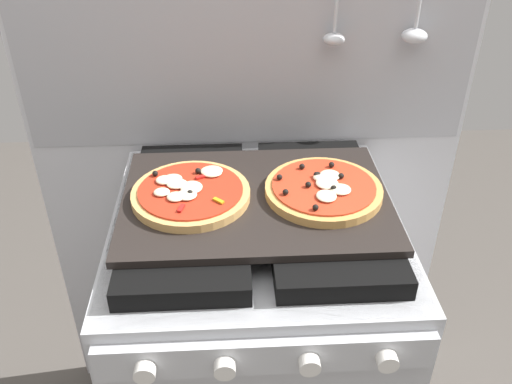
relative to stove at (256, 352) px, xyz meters
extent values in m
cube|color=silver|center=(0.00, 0.34, 0.32)|extent=(1.10, 0.03, 1.55)
cube|color=#ADADB2|center=(0.00, 0.32, 0.70)|extent=(1.08, 0.00, 0.56)
ellipsoid|color=silver|center=(0.19, 0.29, 0.69)|extent=(0.05, 0.04, 0.03)
ellipsoid|color=silver|center=(0.38, 0.29, 0.69)|extent=(0.06, 0.05, 0.03)
cube|color=#B7BABF|center=(0.00, 0.00, -0.02)|extent=(0.60, 0.60, 0.86)
cube|color=black|center=(0.00, 0.00, 0.40)|extent=(0.59, 0.59, 0.01)
cube|color=black|center=(-0.14, 0.00, 0.43)|extent=(0.24, 0.51, 0.04)
cube|color=black|center=(0.14, 0.00, 0.43)|extent=(0.24, 0.51, 0.04)
cube|color=#B7BABF|center=(0.00, -0.31, 0.35)|extent=(0.58, 0.02, 0.07)
cylinder|color=silver|center=(-0.20, -0.33, 0.35)|extent=(0.04, 0.02, 0.04)
cylinder|color=silver|center=(-0.07, -0.33, 0.35)|extent=(0.04, 0.02, 0.04)
cylinder|color=silver|center=(0.07, -0.33, 0.35)|extent=(0.04, 0.02, 0.04)
cylinder|color=silver|center=(0.20, -0.33, 0.35)|extent=(0.04, 0.02, 0.04)
cube|color=black|center=(0.00, 0.00, 0.46)|extent=(0.54, 0.38, 0.02)
cylinder|color=tan|center=(-0.13, 0.00, 0.47)|extent=(0.24, 0.24, 0.02)
cylinder|color=#B72D19|center=(-0.13, 0.00, 0.49)|extent=(0.21, 0.21, 0.00)
ellipsoid|color=beige|center=(-0.09, 0.06, 0.49)|extent=(0.05, 0.04, 0.01)
ellipsoid|color=beige|center=(-0.16, -0.03, 0.49)|extent=(0.04, 0.03, 0.01)
ellipsoid|color=beige|center=(-0.19, 0.03, 0.49)|extent=(0.03, 0.03, 0.01)
ellipsoid|color=beige|center=(-0.09, 0.05, 0.49)|extent=(0.04, 0.03, 0.01)
ellipsoid|color=beige|center=(-0.19, -0.01, 0.49)|extent=(0.03, 0.03, 0.01)
ellipsoid|color=beige|center=(-0.13, 0.00, 0.49)|extent=(0.04, 0.05, 0.01)
ellipsoid|color=beige|center=(-0.17, 0.03, 0.49)|extent=(0.04, 0.04, 0.01)
ellipsoid|color=beige|center=(-0.16, 0.02, 0.49)|extent=(0.04, 0.04, 0.01)
ellipsoid|color=beige|center=(-0.14, -0.02, 0.49)|extent=(0.04, 0.04, 0.01)
sphere|color=black|center=(-0.13, -0.02, 0.49)|extent=(0.01, 0.01, 0.01)
cube|color=red|center=(-0.15, -0.07, 0.49)|extent=(0.01, 0.03, 0.00)
cube|color=red|center=(-0.11, 0.04, 0.49)|extent=(0.03, 0.02, 0.00)
sphere|color=black|center=(-0.12, 0.06, 0.49)|extent=(0.01, 0.01, 0.01)
cube|color=gold|center=(-0.07, -0.05, 0.49)|extent=(0.02, 0.02, 0.00)
sphere|color=black|center=(-0.21, 0.06, 0.49)|extent=(0.01, 0.01, 0.01)
cylinder|color=tan|center=(0.14, 0.00, 0.47)|extent=(0.24, 0.24, 0.02)
cylinder|color=red|center=(0.14, 0.00, 0.49)|extent=(0.21, 0.21, 0.00)
ellipsoid|color=beige|center=(0.17, -0.02, 0.49)|extent=(0.04, 0.04, 0.01)
ellipsoid|color=beige|center=(0.15, 0.03, 0.49)|extent=(0.04, 0.04, 0.01)
ellipsoid|color=beige|center=(0.13, 0.02, 0.49)|extent=(0.03, 0.03, 0.01)
ellipsoid|color=beige|center=(0.14, 0.00, 0.49)|extent=(0.04, 0.04, 0.01)
ellipsoid|color=beige|center=(0.13, -0.04, 0.49)|extent=(0.04, 0.04, 0.01)
ellipsoid|color=beige|center=(0.14, 0.00, 0.49)|extent=(0.05, 0.04, 0.01)
sphere|color=black|center=(0.16, 0.07, 0.49)|extent=(0.01, 0.01, 0.01)
sphere|color=black|center=(0.10, 0.07, 0.49)|extent=(0.01, 0.01, 0.01)
sphere|color=black|center=(0.11, -0.08, 0.49)|extent=(0.01, 0.01, 0.01)
sphere|color=black|center=(0.13, 0.03, 0.49)|extent=(0.01, 0.01, 0.01)
sphere|color=black|center=(0.18, 0.02, 0.49)|extent=(0.01, 0.01, 0.01)
sphere|color=black|center=(0.10, 0.00, 0.49)|extent=(0.01, 0.01, 0.01)
sphere|color=black|center=(0.13, 0.03, 0.49)|extent=(0.01, 0.01, 0.01)
sphere|color=black|center=(0.15, -0.02, 0.49)|extent=(0.01, 0.01, 0.01)
sphere|color=black|center=(0.06, -0.03, 0.49)|extent=(0.01, 0.01, 0.01)
sphere|color=black|center=(0.05, 0.03, 0.49)|extent=(0.01, 0.01, 0.01)
camera|label=1|loc=(-0.05, -0.93, 1.09)|focal=38.86mm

